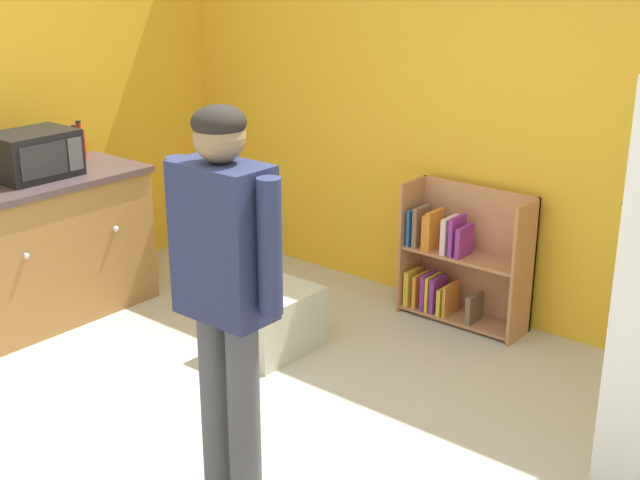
# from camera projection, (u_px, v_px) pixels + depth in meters

# --- Properties ---
(back_wall) EXTENTS (5.20, 0.06, 2.70)m
(back_wall) POSITION_uv_depth(u_px,v_px,m) (512.00, 104.00, 4.98)
(back_wall) COLOR gold
(back_wall) RESTS_ON ground
(left_side_wall) EXTENTS (0.06, 2.99, 2.70)m
(left_side_wall) POSITION_uv_depth(u_px,v_px,m) (27.00, 90.00, 5.46)
(left_side_wall) COLOR yellow
(left_side_wall) RESTS_ON ground
(bookshelf) EXTENTS (0.80, 0.28, 0.85)m
(bookshelf) POSITION_uv_depth(u_px,v_px,m) (458.00, 263.00, 5.28)
(bookshelf) COLOR #B67A4C
(bookshelf) RESTS_ON ground
(standing_person) EXTENTS (0.57, 0.22, 1.70)m
(standing_person) POSITION_uv_depth(u_px,v_px,m) (225.00, 281.00, 3.27)
(standing_person) COLOR #4A4C52
(standing_person) RESTS_ON ground
(pet_carrier) EXTENTS (0.42, 0.55, 0.36)m
(pet_carrier) POSITION_uv_depth(u_px,v_px,m) (270.00, 321.00, 4.92)
(pet_carrier) COLOR beige
(pet_carrier) RESTS_ON ground
(microwave) EXTENTS (0.37, 0.48, 0.28)m
(microwave) POSITION_uv_depth(u_px,v_px,m) (34.00, 155.00, 5.12)
(microwave) COLOR black
(microwave) RESTS_ON kitchen_counter
(ketchup_bottle) EXTENTS (0.07, 0.07, 0.25)m
(ketchup_bottle) POSITION_uv_depth(u_px,v_px,m) (80.00, 143.00, 5.60)
(ketchup_bottle) COLOR red
(ketchup_bottle) RESTS_ON kitchen_counter
(green_glass_bottle) EXTENTS (0.07, 0.07, 0.25)m
(green_glass_bottle) POSITION_uv_depth(u_px,v_px,m) (76.00, 148.00, 5.47)
(green_glass_bottle) COLOR #33753D
(green_glass_bottle) RESTS_ON kitchen_counter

